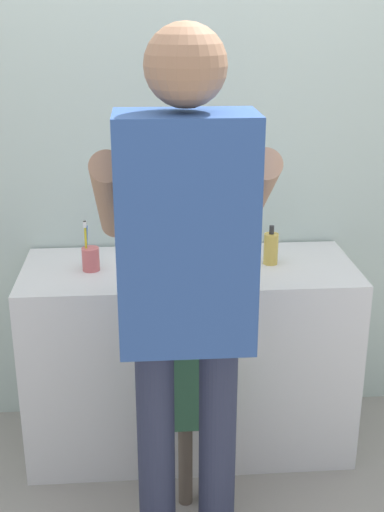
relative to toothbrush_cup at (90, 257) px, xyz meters
name	(u,v)px	position (x,y,z in m)	size (l,w,h in m)	color
ground_plane	(195,482)	(0.40, -0.29, -0.89)	(14.00, 14.00, 0.00)	#9E998E
back_wall	(184,129)	(0.40, 0.33, 0.46)	(4.40, 0.08, 2.70)	silver
vanity_cabinet	(189,357)	(0.40, 0.01, -0.47)	(1.37, 0.54, 0.84)	white
sink_basin	(190,255)	(0.40, -0.01, 0.00)	(0.37, 0.37, 0.11)	white
faucet	(186,232)	(0.40, 0.21, 0.03)	(0.18, 0.14, 0.18)	#B7BABF
toothbrush_cup	(90,257)	(0.00, 0.00, 0.00)	(0.07, 0.07, 0.21)	#D86666
soap_bottle	(271,248)	(0.74, 0.02, 0.01)	(0.06, 0.06, 0.17)	gold
child_toddler	(197,397)	(0.40, -0.39, -0.42)	(0.24, 0.24, 0.79)	#6B5B4C
adult_parent	(186,267)	(0.35, -0.63, 0.19)	(0.56, 0.59, 1.81)	#2D334C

